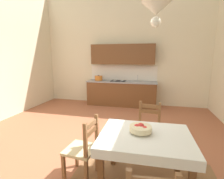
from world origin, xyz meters
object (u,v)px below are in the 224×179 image
at_px(kitchen_cabinetry, 122,82).
at_px(dining_chair_kitchen_side, 148,129).
at_px(dining_chair_tv_side, 83,149).
at_px(dining_table, 145,144).
at_px(fruit_bowl, 141,128).
at_px(pendant_lamp, 156,9).

bearing_deg(kitchen_cabinetry, dining_chair_kitchen_side, -70.61).
distance_m(kitchen_cabinetry, dining_chair_tv_side, 3.91).
height_order(kitchen_cabinetry, dining_chair_kitchen_side, kitchen_cabinetry).
distance_m(kitchen_cabinetry, dining_table, 4.00).
distance_m(dining_table, dining_chair_kitchen_side, 0.91).
xyz_separation_m(dining_table, fruit_bowl, (-0.07, 0.05, 0.20)).
relative_size(kitchen_cabinetry, fruit_bowl, 8.36).
distance_m(dining_chair_kitchen_side, pendant_lamp, 2.09).
xyz_separation_m(fruit_bowl, pendant_lamp, (0.13, -0.18, 1.45)).
xyz_separation_m(dining_chair_kitchen_side, pendant_lamp, (0.04, -1.02, 1.82)).
height_order(dining_chair_tv_side, fruit_bowl, dining_chair_tv_side).
height_order(kitchen_cabinetry, dining_table, kitchen_cabinetry).
height_order(dining_chair_kitchen_side, pendant_lamp, pendant_lamp).
bearing_deg(fruit_bowl, dining_table, -37.99).
bearing_deg(kitchen_cabinetry, pendant_lamp, -74.81).
bearing_deg(fruit_bowl, pendant_lamp, -54.00).
bearing_deg(pendant_lamp, dining_table, 116.47).
height_order(kitchen_cabinetry, pendant_lamp, pendant_lamp).
bearing_deg(dining_table, fruit_bowl, 142.01).
relative_size(kitchen_cabinetry, dining_chair_tv_side, 2.70).
distance_m(kitchen_cabinetry, dining_chair_kitchen_side, 3.17).
height_order(kitchen_cabinetry, dining_chair_tv_side, kitchen_cabinetry).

